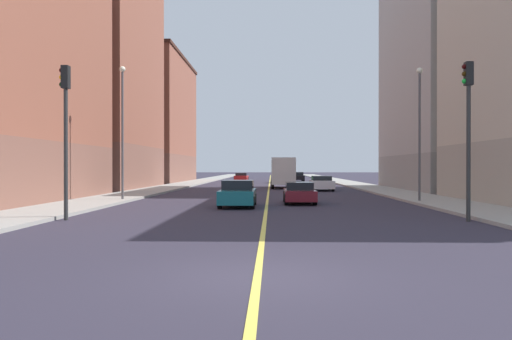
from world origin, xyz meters
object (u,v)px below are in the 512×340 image
Objects in this scene: street_lamp_right_near at (122,120)px; car_maroon at (299,193)px; building_left_mid at (455,59)px; car_red at (241,177)px; traffic_light_left_near at (468,119)px; street_lamp_left_near at (419,121)px; traffic_light_right_near at (65,120)px; building_right_midblock at (95,74)px; box_truck at (283,172)px; car_green at (280,178)px; car_white at (322,183)px; building_right_distant at (150,120)px; car_black at (298,177)px; car_teal at (238,194)px.

car_maroon is (10.72, -1.38, -4.37)m from street_lamp_right_near.
car_red is at bearing 125.27° from building_left_mid.
traffic_light_left_near is 1.38× the size of car_maroon.
street_lamp_left_near is at bearing -115.32° from building_left_mid.
traffic_light_right_near is at bearing 180.00° from traffic_light_left_near.
building_right_midblock is 2.88× the size of box_truck.
car_green is 22.68m from car_white.
traffic_light_right_near is (8.97, -29.06, -7.19)m from building_right_midblock.
building_right_midblock reaches higher than building_right_distant.
car_red is at bearing 97.44° from car_maroon.
street_lamp_right_near is (7.99, -18.02, -6.14)m from building_right_midblock.
box_truck reaches higher than car_black.
building_right_midblock is 5.09× the size of car_red.
building_right_distant reaches higher than traffic_light_right_near.
building_right_distant is at bearing 101.21° from street_lamp_right_near.
car_maroon is 21.78m from box_truck.
car_white reaches higher than car_maroon.
building_left_mid is 29.43m from traffic_light_left_near.
street_lamp_right_near is at bearing -78.79° from building_right_distant.
car_red is at bearing 105.69° from street_lamp_left_near.
building_right_distant reaches higher than car_black.
traffic_light_left_near is 1.41× the size of car_red.
car_red is (-21.11, 29.85, -11.24)m from building_left_mid.
box_truck is (-15.44, 4.53, -10.23)m from building_left_mid.
car_red is 8.45m from car_black.
traffic_light_left_near is at bearing -36.81° from car_teal.
street_lamp_left_near reaches higher than traffic_light_right_near.
building_right_midblock is at bearing -90.00° from building_right_distant.
building_right_distant reaches higher than car_maroon.
street_lamp_right_near is 1.81× the size of car_white.
box_truck is at bearing 7.36° from building_right_midblock.
box_truck reaches higher than car_teal.
car_maroon is at bearing -46.05° from building_right_midblock.
traffic_light_left_near is at bearing -78.43° from box_truck.
street_lamp_right_near is 11.66m from car_maroon.
street_lamp_left_near is at bearing -70.82° from box_truck.
box_truck is (0.01, -16.91, 0.99)m from car_green.
building_right_midblock is 36.43m from car_black.
building_left_mid reaches higher than building_right_distant.
building_left_mid is at bearing -16.36° from box_truck.
building_right_distant reaches higher than car_red.
car_black is at bearing 78.07° from traffic_light_right_near.
car_white is (12.60, 25.90, -3.29)m from traffic_light_right_near.
building_left_mid is at bearing 71.49° from traffic_light_left_near.
box_truck is (-6.43, 31.42, -2.34)m from traffic_light_left_near.
building_right_midblock is 24.18m from car_white.
building_left_mid is 29.28m from car_teal.
traffic_light_left_near is 48.88m from car_green.
traffic_light_left_near is 58.12m from car_red.
street_lamp_left_near is 1.77× the size of car_red.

